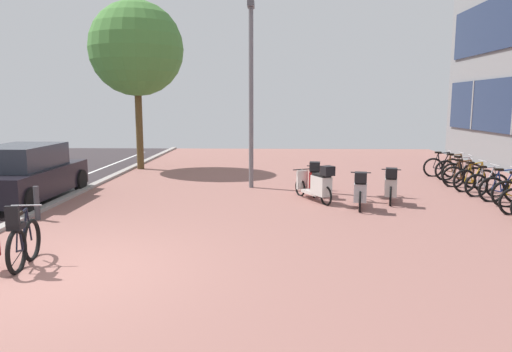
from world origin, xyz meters
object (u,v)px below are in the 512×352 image
at_px(bicycle_rack_07, 464,177).
at_px(street_tree, 136,49).
at_px(scooter_mid, 318,185).
at_px(bicycle_foreground, 20,243).
at_px(bicycle_rack_06, 475,180).
at_px(lamp_post, 251,86).
at_px(parked_car_near, 24,174).
at_px(bicycle_rack_05, 487,185).
at_px(bicycle_rack_04, 504,189).
at_px(bicycle_rack_09, 454,170).
at_px(bicycle_rack_08, 462,173).
at_px(scooter_near, 315,179).
at_px(scooter_far, 360,190).
at_px(bicycle_rack_10, 443,167).
at_px(bollard_far, 37,203).
at_px(scooter_extra, 391,186).

bearing_deg(bicycle_rack_07, street_tree, 161.09).
relative_size(bicycle_rack_07, scooter_mid, 0.75).
bearing_deg(bicycle_foreground, scooter_mid, 44.76).
height_order(bicycle_rack_06, lamp_post, lamp_post).
height_order(parked_car_near, street_tree, street_tree).
bearing_deg(bicycle_rack_05, scooter_mid, -169.45).
distance_m(bicycle_rack_04, bicycle_rack_09, 3.61).
relative_size(bicycle_foreground, bicycle_rack_08, 1.01).
distance_m(scooter_near, street_tree, 9.21).
bearing_deg(scooter_far, bicycle_foreground, -144.06).
bearing_deg(scooter_near, bicycle_rack_09, 29.19).
bearing_deg(lamp_post, bicycle_rack_10, 19.67).
xyz_separation_m(bicycle_rack_08, bollard_far, (-11.39, -5.20, 0.04)).
xyz_separation_m(bicycle_rack_04, scooter_mid, (-4.92, -0.17, 0.12)).
xyz_separation_m(scooter_mid, parked_car_near, (-7.80, -0.06, 0.24)).
height_order(scooter_extra, lamp_post, lamp_post).
bearing_deg(bollard_far, scooter_extra, 14.57).
relative_size(bicycle_rack_04, scooter_far, 0.75).
relative_size(bicycle_foreground, scooter_mid, 0.79).
distance_m(bicycle_rack_05, scooter_mid, 4.86).
height_order(lamp_post, bollard_far, lamp_post).
xyz_separation_m(bicycle_rack_05, bicycle_rack_06, (-0.03, 0.72, 0.01)).
height_order(bicycle_foreground, bicycle_rack_09, bicycle_foreground).
xyz_separation_m(bicycle_rack_06, parked_car_near, (-12.55, -1.67, 0.36)).
bearing_deg(bicycle_rack_06, bicycle_rack_08, 81.73).
relative_size(bicycle_rack_05, street_tree, 0.20).
relative_size(bicycle_rack_06, bicycle_rack_07, 1.04).
xyz_separation_m(bicycle_rack_10, scooter_near, (-4.81, -3.49, 0.12)).
bearing_deg(bicycle_rack_08, bicycle_foreground, -141.05).
height_order(scooter_mid, parked_car_near, parked_car_near).
bearing_deg(bicycle_rack_07, bicycle_rack_05, -87.48).
bearing_deg(bicycle_rack_04, bollard_far, -168.48).
height_order(bicycle_rack_07, street_tree, street_tree).
distance_m(bicycle_rack_09, street_tree, 12.38).
height_order(bicycle_rack_10, scooter_mid, scooter_mid).
relative_size(lamp_post, street_tree, 0.86).
bearing_deg(parked_car_near, lamp_post, 20.02).
distance_m(bicycle_rack_06, bicycle_rack_08, 1.46).
height_order(bicycle_rack_06, bollard_far, bicycle_rack_06).
distance_m(scooter_near, parked_car_near, 7.90).
xyz_separation_m(scooter_near, parked_car_near, (-7.82, -1.07, 0.25)).
distance_m(bicycle_foreground, street_tree, 12.12).
distance_m(bicycle_rack_04, bicycle_rack_05, 0.73).
relative_size(bicycle_rack_07, scooter_extra, 0.75).
relative_size(bicycle_rack_05, parked_car_near, 0.31).
bearing_deg(bicycle_rack_07, bicycle_rack_09, 79.74).
distance_m(bicycle_foreground, bicycle_rack_05, 11.67).
relative_size(parked_car_near, bollard_far, 5.32).
bearing_deg(scooter_extra, bicycle_foreground, -143.93).
xyz_separation_m(bicycle_rack_06, lamp_post, (-6.59, 0.50, 2.74)).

